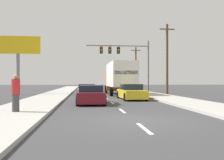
{
  "coord_description": "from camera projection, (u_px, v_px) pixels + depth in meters",
  "views": [
    {
      "loc": [
        -1.92,
        -10.12,
        1.55
      ],
      "look_at": [
        0.51,
        13.18,
        1.63
      ],
      "focal_mm": 41.79,
      "sensor_mm": 36.0,
      "label": 1
    }
  ],
  "objects": [
    {
      "name": "ground_plane",
      "position": [
        99.0,
        92.0,
        35.13
      ],
      "size": [
        140.0,
        140.0,
        0.0
      ],
      "primitive_type": "plane",
      "color": "#3D3D3F"
    },
    {
      "name": "sidewalk_right",
      "position": [
        145.0,
        93.0,
        30.69
      ],
      "size": [
        3.16,
        80.0,
        0.14
      ],
      "primitive_type": "cube",
      "color": "#B2AFA8",
      "rests_on": "ground_plane"
    },
    {
      "name": "sidewalk_left",
      "position": [
        57.0,
        94.0,
        29.62
      ],
      "size": [
        3.16,
        80.0,
        0.14
      ],
      "primitive_type": "cube",
      "color": "#B2AFA8",
      "rests_on": "ground_plane"
    },
    {
      "name": "lane_markings",
      "position": [
        101.0,
        94.0,
        30.84
      ],
      "size": [
        0.14,
        57.0,
        0.01
      ],
      "color": "silver",
      "rests_on": "ground_plane"
    },
    {
      "name": "car_black",
      "position": [
        87.0,
        89.0,
        32.91
      ],
      "size": [
        2.1,
        4.68,
        1.11
      ],
      "color": "black",
      "rests_on": "ground_plane"
    },
    {
      "name": "car_silver",
      "position": [
        87.0,
        91.0,
        25.84
      ],
      "size": [
        1.85,
        4.13,
        1.25
      ],
      "color": "#B7BABF",
      "rests_on": "ground_plane"
    },
    {
      "name": "car_maroon",
      "position": [
        91.0,
        95.0,
        17.65
      ],
      "size": [
        1.91,
        4.45,
        1.27
      ],
      "color": "maroon",
      "rests_on": "ground_plane"
    },
    {
      "name": "box_truck",
      "position": [
        120.0,
        77.0,
        29.0
      ],
      "size": [
        2.76,
        9.17,
        3.5
      ],
      "color": "white",
      "rests_on": "ground_plane"
    },
    {
      "name": "car_yellow",
      "position": [
        131.0,
        92.0,
        21.71
      ],
      "size": [
        1.97,
        4.67,
        1.29
      ],
      "color": "yellow",
      "rests_on": "ground_plane"
    },
    {
      "name": "traffic_signal_mast",
      "position": [
        121.0,
        54.0,
        37.23
      ],
      "size": [
        9.05,
        0.69,
        7.38
      ],
      "color": "#595B56",
      "rests_on": "ground_plane"
    },
    {
      "name": "utility_pole_mid",
      "position": [
        167.0,
        58.0,
        30.93
      ],
      "size": [
        1.8,
        0.28,
        8.3
      ],
      "color": "brown",
      "rests_on": "ground_plane"
    },
    {
      "name": "utility_pole_far",
      "position": [
        136.0,
        67.0,
        50.22
      ],
      "size": [
        1.8,
        0.28,
        8.05
      ],
      "color": "brown",
      "rests_on": "ground_plane"
    },
    {
      "name": "roadside_billboard",
      "position": [
        18.0,
        52.0,
        29.02
      ],
      "size": [
        4.86,
        0.36,
        6.55
      ],
      "color": "slate",
      "rests_on": "ground_plane"
    },
    {
      "name": "pedestrian_near_corner",
      "position": [
        16.0,
        93.0,
        11.91
      ],
      "size": [
        0.38,
        0.38,
        1.71
      ],
      "color": "#3F3F42",
      "rests_on": "sidewalk_left"
    }
  ]
}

